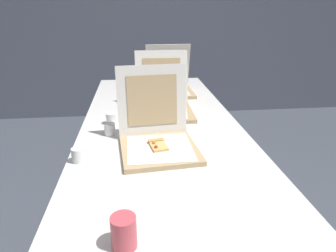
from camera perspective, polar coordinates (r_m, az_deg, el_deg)
name	(u,v)px	position (r m, az deg, el deg)	size (l,w,h in m)	color
wall_back	(144,10)	(3.84, -4.59, 21.17)	(10.00, 0.10, 2.60)	slate
table	(161,132)	(1.69, -1.30, -1.19)	(0.88, 2.28, 0.73)	silver
pizza_box_front	(158,138)	(1.38, -1.99, -2.25)	(0.37, 0.41, 0.36)	tan
pizza_box_middle	(164,104)	(1.86, -0.79, 4.18)	(0.34, 0.42, 0.35)	tan
pizza_box_back	(170,86)	(2.29, 0.29, 7.59)	(0.35, 0.35, 0.35)	tan
cup_white_mid	(111,119)	(1.71, -10.81, 1.41)	(0.05, 0.05, 0.06)	white
cup_white_near_center	(110,129)	(1.56, -11.02, -0.61)	(0.05, 0.05, 0.06)	white
cup_white_near_left	(78,155)	(1.33, -16.71, -5.32)	(0.05, 0.05, 0.06)	white
cup_printed_front	(124,232)	(0.87, -8.41, -19.34)	(0.07, 0.07, 0.10)	#D14C56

